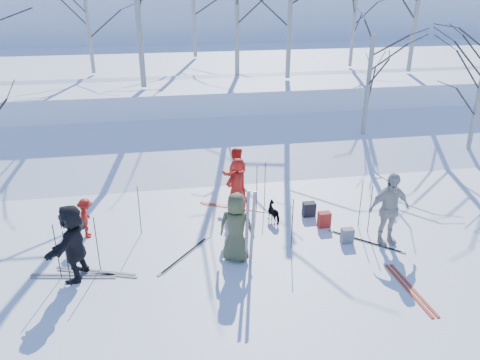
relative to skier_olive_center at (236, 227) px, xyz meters
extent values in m
plane|color=white|center=(0.38, 0.17, -0.85)|extent=(120.00, 120.00, 0.00)
cube|color=white|center=(0.38, 7.17, -0.70)|extent=(70.00, 9.49, 4.12)
cube|color=white|center=(0.38, 17.17, 0.15)|extent=(70.00, 18.00, 2.20)
cube|color=white|center=(0.38, 38.17, 1.15)|extent=(90.00, 30.00, 6.00)
imported|color=#444A2C|center=(0.00, 0.00, 0.00)|extent=(0.97, 0.82, 1.70)
imported|color=#B41910|center=(0.30, 1.75, 0.09)|extent=(0.82, 0.75, 1.88)
imported|color=red|center=(0.51, 3.17, -0.02)|extent=(0.86, 0.70, 1.65)
imported|color=#B41910|center=(-3.57, 1.71, -0.32)|extent=(0.43, 0.70, 1.06)
imported|color=beige|center=(3.80, 0.09, 0.09)|extent=(1.15, 0.59, 1.88)
imported|color=black|center=(-3.59, -0.08, 0.03)|extent=(0.98, 1.71, 1.76)
imported|color=black|center=(1.34, 1.66, -0.58)|extent=(0.47, 0.70, 0.54)
cube|color=silver|center=(0.21, -0.24, 0.10)|extent=(0.11, 0.17, 1.90)
cube|color=silver|center=(0.33, -0.27, 0.10)|extent=(0.12, 0.23, 1.89)
cylinder|color=black|center=(1.41, 0.24, -0.18)|extent=(0.02, 0.02, 1.34)
cylinder|color=black|center=(-2.24, 1.63, -0.18)|extent=(0.02, 0.02, 1.34)
cylinder|color=black|center=(1.30, 2.70, -0.18)|extent=(0.02, 0.02, 1.34)
cylinder|color=black|center=(3.49, 1.01, -0.18)|extent=(0.02, 0.02, 1.34)
cylinder|color=black|center=(-3.95, -0.08, -0.18)|extent=(0.02, 0.02, 1.34)
cylinder|color=black|center=(-3.69, -0.42, -0.18)|extent=(0.02, 0.02, 1.34)
cylinder|color=black|center=(1.01, 2.50, -0.18)|extent=(0.02, 0.02, 1.34)
cylinder|color=black|center=(-3.13, 0.11, -0.18)|extent=(0.02, 0.02, 1.34)
cylinder|color=black|center=(3.60, 0.65, -0.18)|extent=(0.02, 0.02, 1.34)
cube|color=#A52219|center=(2.57, 1.15, -0.64)|extent=(0.32, 0.22, 0.42)
cube|color=slate|center=(2.87, 0.27, -0.66)|extent=(0.30, 0.20, 0.38)
cube|color=black|center=(2.37, 1.83, -0.65)|extent=(0.34, 0.24, 0.40)
camera|label=1|loc=(-1.55, -9.32, 5.25)|focal=35.00mm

